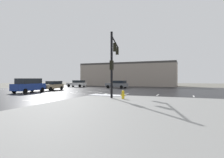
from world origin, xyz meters
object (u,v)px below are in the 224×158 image
sedan_grey (117,84)px  suv_blue (29,85)px  traffic_signal_mast (114,56)px  sedan_white (77,83)px  fire_hydrant (123,95)px  sedan_tan (52,85)px

sedan_grey → suv_blue: size_ratio=0.95×
suv_blue → traffic_signal_mast: bearing=-99.4°
traffic_signal_mast → sedan_white: size_ratio=1.42×
fire_hydrant → sedan_tan: size_ratio=0.17×
traffic_signal_mast → sedan_white: traffic_signal_mast is taller
fire_hydrant → suv_blue: bearing=167.2°
traffic_signal_mast → sedan_white: bearing=27.5°
traffic_signal_mast → sedan_tan: (-13.86, 6.65, -3.60)m
traffic_signal_mast → sedan_white: (-16.66, 18.48, -3.60)m
sedan_tan → sedan_grey: 12.98m
sedan_grey → sedan_tan: bearing=57.3°
fire_hydrant → suv_blue: suv_blue is taller
sedan_white → suv_blue: bearing=98.8°
fire_hydrant → suv_blue: (-15.48, 3.50, 0.55)m
sedan_white → suv_blue: suv_blue is taller
traffic_signal_mast → fire_hydrant: (1.67, -1.86, -3.92)m
sedan_tan → suv_blue: suv_blue is taller
sedan_white → suv_blue: 17.08m
traffic_signal_mast → suv_blue: 14.31m
sedan_tan → sedan_grey: same height
fire_hydrant → sedan_tan: 17.72m
traffic_signal_mast → suv_blue: (-13.81, 1.64, -3.37)m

